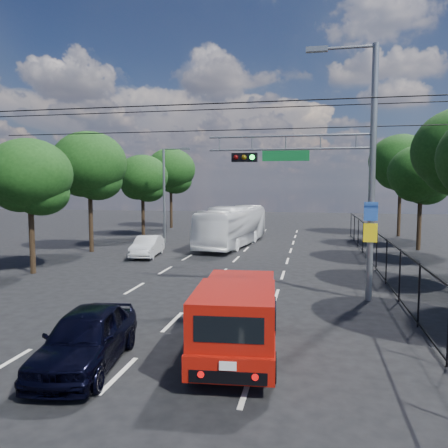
% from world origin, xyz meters
% --- Properties ---
extents(ground, '(120.00, 120.00, 0.00)m').
position_xyz_m(ground, '(0.00, 0.00, 0.00)').
color(ground, black).
rests_on(ground, ground).
extents(lane_markings, '(6.12, 38.00, 0.01)m').
position_xyz_m(lane_markings, '(-0.00, 14.00, 0.01)').
color(lane_markings, beige).
rests_on(lane_markings, ground).
extents(signal_mast, '(6.43, 0.39, 9.50)m').
position_xyz_m(signal_mast, '(5.28, 7.99, 5.24)').
color(signal_mast, slate).
rests_on(signal_mast, ground).
extents(streetlight_left, '(2.09, 0.22, 7.08)m').
position_xyz_m(streetlight_left, '(-6.33, 22.00, 3.94)').
color(streetlight_left, slate).
rests_on(streetlight_left, ground).
extents(utility_wires, '(22.00, 5.04, 0.74)m').
position_xyz_m(utility_wires, '(0.00, 8.83, 7.23)').
color(utility_wires, black).
rests_on(utility_wires, ground).
extents(fence_right, '(0.06, 34.03, 2.00)m').
position_xyz_m(fence_right, '(7.60, 12.17, 1.03)').
color(fence_right, black).
rests_on(fence_right, ground).
extents(tree_right_d, '(4.32, 4.32, 7.02)m').
position_xyz_m(tree_right_d, '(11.42, 22.02, 4.85)').
color(tree_right_d, black).
rests_on(tree_right_d, ground).
extents(tree_right_e, '(5.28, 5.28, 8.58)m').
position_xyz_m(tree_right_e, '(11.62, 30.02, 5.94)').
color(tree_right_e, black).
rests_on(tree_right_e, ground).
extents(tree_left_b, '(4.08, 4.08, 6.63)m').
position_xyz_m(tree_left_b, '(-9.18, 10.02, 4.58)').
color(tree_left_b, black).
rests_on(tree_left_b, ground).
extents(tree_left_c, '(4.80, 4.80, 7.80)m').
position_xyz_m(tree_left_c, '(-9.78, 17.02, 5.40)').
color(tree_left_c, black).
rests_on(tree_left_c, ground).
extents(tree_left_d, '(4.20, 4.20, 6.83)m').
position_xyz_m(tree_left_d, '(-9.38, 25.02, 4.72)').
color(tree_left_d, black).
rests_on(tree_left_d, ground).
extents(tree_left_e, '(4.92, 4.92, 7.99)m').
position_xyz_m(tree_left_e, '(-9.58, 33.02, 5.53)').
color(tree_left_e, black).
rests_on(tree_left_e, ground).
extents(red_pickup, '(2.32, 5.38, 1.95)m').
position_xyz_m(red_pickup, '(2.51, 1.70, 1.04)').
color(red_pickup, black).
rests_on(red_pickup, ground).
extents(navy_hatchback, '(2.24, 4.36, 1.42)m').
position_xyz_m(navy_hatchback, '(-0.98, 0.32, 0.71)').
color(navy_hatchback, black).
rests_on(navy_hatchback, ground).
extents(white_bus, '(3.62, 10.41, 2.84)m').
position_xyz_m(white_bus, '(-1.21, 21.62, 1.42)').
color(white_bus, white).
rests_on(white_bus, ground).
extents(white_van, '(1.73, 3.90, 1.24)m').
position_xyz_m(white_van, '(-5.50, 15.91, 0.62)').
color(white_van, silver).
rests_on(white_van, ground).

